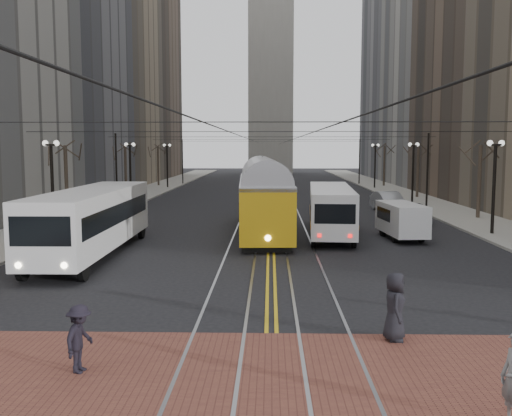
# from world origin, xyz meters

# --- Properties ---
(ground) EXTENTS (260.00, 260.00, 0.00)m
(ground) POSITION_xyz_m (0.00, 0.00, 0.00)
(ground) COLOR black
(ground) RESTS_ON ground
(sidewalk_left) EXTENTS (5.00, 140.00, 0.15)m
(sidewalk_left) POSITION_xyz_m (-15.00, 45.00, 0.07)
(sidewalk_left) COLOR gray
(sidewalk_left) RESTS_ON ground
(sidewalk_right) EXTENTS (5.00, 140.00, 0.15)m
(sidewalk_right) POSITION_xyz_m (15.00, 45.00, 0.07)
(sidewalk_right) COLOR gray
(sidewalk_right) RESTS_ON ground
(crosswalk_band) EXTENTS (25.00, 6.00, 0.01)m
(crosswalk_band) POSITION_xyz_m (0.00, -4.00, 0.01)
(crosswalk_band) COLOR brown
(crosswalk_band) RESTS_ON ground
(streetcar_rails) EXTENTS (4.80, 130.00, 0.02)m
(streetcar_rails) POSITION_xyz_m (0.00, 45.00, 0.00)
(streetcar_rails) COLOR gray
(streetcar_rails) RESTS_ON ground
(centre_lines) EXTENTS (0.42, 130.00, 0.01)m
(centre_lines) POSITION_xyz_m (0.00, 45.00, 0.01)
(centre_lines) COLOR gold
(centre_lines) RESTS_ON ground
(building_left_mid) EXTENTS (16.00, 20.00, 34.00)m
(building_left_mid) POSITION_xyz_m (-25.50, 46.00, 17.00)
(building_left_mid) COLOR slate
(building_left_mid) RESTS_ON ground
(building_left_midfar) EXTENTS (20.00, 20.00, 52.00)m
(building_left_midfar) POSITION_xyz_m (-27.50, 66.00, 26.00)
(building_left_midfar) COLOR gray
(building_left_midfar) RESTS_ON ground
(building_left_far) EXTENTS (16.00, 20.00, 40.00)m
(building_left_far) POSITION_xyz_m (-25.50, 86.00, 20.00)
(building_left_far) COLOR brown
(building_left_far) RESTS_ON ground
(building_right_mid) EXTENTS (16.00, 20.00, 34.00)m
(building_right_mid) POSITION_xyz_m (25.50, 46.00, 17.00)
(building_right_mid) COLOR brown
(building_right_mid) RESTS_ON ground
(building_right_midfar) EXTENTS (20.00, 20.00, 52.00)m
(building_right_midfar) POSITION_xyz_m (27.50, 66.00, 26.00)
(building_right_midfar) COLOR #9F9D95
(building_right_midfar) RESTS_ON ground
(building_right_far) EXTENTS (16.00, 20.00, 40.00)m
(building_right_far) POSITION_xyz_m (25.50, 86.00, 20.00)
(building_right_far) COLOR slate
(building_right_far) RESTS_ON ground
(lamp_posts) EXTENTS (27.60, 57.20, 5.60)m
(lamp_posts) POSITION_xyz_m (-0.00, 28.75, 2.80)
(lamp_posts) COLOR black
(lamp_posts) RESTS_ON ground
(street_trees) EXTENTS (31.68, 53.28, 5.60)m
(street_trees) POSITION_xyz_m (0.00, 35.25, 2.80)
(street_trees) COLOR #382D23
(street_trees) RESTS_ON ground
(trolley_wires) EXTENTS (25.96, 120.00, 6.60)m
(trolley_wires) POSITION_xyz_m (0.00, 34.83, 3.77)
(trolley_wires) COLOR black
(trolley_wires) RESTS_ON ground
(transit_bus) EXTENTS (2.92, 13.42, 3.35)m
(transit_bus) POSITION_xyz_m (-8.97, 10.87, 1.67)
(transit_bus) COLOR silver
(transit_bus) RESTS_ON ground
(streetcar) EXTENTS (3.57, 15.71, 3.68)m
(streetcar) POSITION_xyz_m (-0.50, 18.90, 1.84)
(streetcar) COLOR gold
(streetcar) RESTS_ON ground
(rear_bus) EXTENTS (3.23, 11.57, 2.98)m
(rear_bus) POSITION_xyz_m (3.71, 18.00, 1.49)
(rear_bus) COLOR silver
(rear_bus) RESTS_ON ground
(cargo_van) EXTENTS (2.27, 4.97, 2.14)m
(cargo_van) POSITION_xyz_m (7.76, 16.46, 1.07)
(cargo_van) COLOR white
(cargo_van) RESTS_ON ground
(sedan_grey) EXTENTS (1.95, 4.45, 1.49)m
(sedan_grey) POSITION_xyz_m (10.43, 23.96, 0.75)
(sedan_grey) COLOR #3E4046
(sedan_grey) RESTS_ON ground
(sedan_silver) EXTENTS (2.49, 5.34, 1.69)m
(sedan_silver) POSITION_xyz_m (9.98, 30.93, 0.85)
(sedan_silver) COLOR #979A9E
(sedan_silver) RESTS_ON ground
(pedestrian_a) EXTENTS (0.75, 1.03, 1.95)m
(pedestrian_a) POSITION_xyz_m (3.48, -1.50, 0.99)
(pedestrian_a) COLOR black
(pedestrian_a) RESTS_ON crosswalk_band
(pedestrian_d) EXTENTS (0.79, 1.17, 1.67)m
(pedestrian_d) POSITION_xyz_m (-4.66, -4.01, 0.85)
(pedestrian_d) COLOR black
(pedestrian_d) RESTS_ON crosswalk_band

